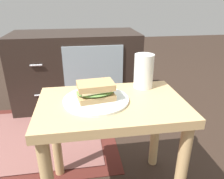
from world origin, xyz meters
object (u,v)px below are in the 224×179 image
(plate, at_px, (96,100))
(beer_glass, at_px, (144,72))
(tv_cabinet, at_px, (77,69))
(sandwich_front, at_px, (96,91))

(plate, xyz_separation_m, beer_glass, (0.22, 0.11, 0.07))
(beer_glass, bearing_deg, tv_cabinet, 109.55)
(plate, relative_size, sandwich_front, 1.57)
(plate, bearing_deg, beer_glass, 26.51)
(sandwich_front, xyz_separation_m, beer_glass, (0.22, 0.11, 0.03))
(tv_cabinet, xyz_separation_m, plate, (0.08, -0.93, 0.17))
(plate, bearing_deg, sandwich_front, -14.04)
(plate, xyz_separation_m, sandwich_front, (0.00, -0.00, 0.04))
(tv_cabinet, bearing_deg, beer_glass, -70.45)
(tv_cabinet, xyz_separation_m, sandwich_front, (0.08, -0.93, 0.21))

